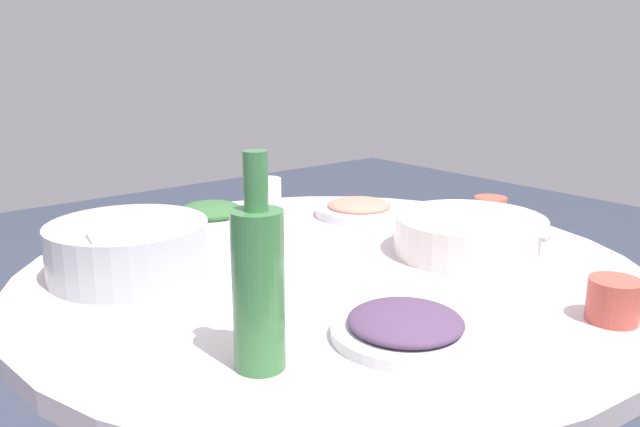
% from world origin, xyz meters
% --- Properties ---
extents(round_dining_table, '(1.13, 1.13, 0.76)m').
position_xyz_m(round_dining_table, '(0.00, 0.00, 0.58)').
color(round_dining_table, '#99999E').
rests_on(round_dining_table, ground).
extents(rice_bowl, '(0.28, 0.28, 0.10)m').
position_xyz_m(rice_bowl, '(-0.30, 0.19, 0.81)').
color(rice_bowl, '#B2B5BA').
rests_on(rice_bowl, round_dining_table).
extents(soup_bowl, '(0.29, 0.32, 0.07)m').
position_xyz_m(soup_bowl, '(0.25, -0.11, 0.79)').
color(soup_bowl, white).
rests_on(soup_bowl, round_dining_table).
extents(dish_eggplant, '(0.21, 0.21, 0.04)m').
position_xyz_m(dish_eggplant, '(-0.12, -0.29, 0.77)').
color(dish_eggplant, silver).
rests_on(dish_eggplant, round_dining_table).
extents(dish_shrimp, '(0.21, 0.21, 0.04)m').
position_xyz_m(dish_shrimp, '(0.28, 0.23, 0.77)').
color(dish_shrimp, silver).
rests_on(dish_shrimp, round_dining_table).
extents(dish_greens, '(0.21, 0.21, 0.05)m').
position_xyz_m(dish_greens, '(-0.03, 0.39, 0.78)').
color(dish_greens, silver).
rests_on(dish_greens, round_dining_table).
extents(green_bottle, '(0.06, 0.06, 0.27)m').
position_xyz_m(green_bottle, '(-0.32, -0.23, 0.87)').
color(green_bottle, '#3D7B43').
rests_on(green_bottle, round_dining_table).
extents(tea_cup_near, '(0.07, 0.07, 0.06)m').
position_xyz_m(tea_cup_near, '(0.47, 0.00, 0.79)').
color(tea_cup_near, '#C2523F').
rests_on(tea_cup_near, round_dining_table).
extents(tea_cup_far, '(0.07, 0.07, 0.07)m').
position_xyz_m(tea_cup_far, '(0.18, 0.47, 0.79)').
color(tea_cup_far, white).
rests_on(tea_cup_far, round_dining_table).
extents(tea_cup_side, '(0.07, 0.07, 0.06)m').
position_xyz_m(tea_cup_side, '(0.16, -0.44, 0.79)').
color(tea_cup_side, '#C55143').
rests_on(tea_cup_side, round_dining_table).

